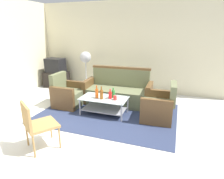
{
  "coord_description": "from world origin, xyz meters",
  "views": [
    {
      "loc": [
        1.38,
        -3.0,
        1.95
      ],
      "look_at": [
        0.02,
        0.9,
        0.65
      ],
      "focal_mm": 30.73,
      "sensor_mm": 36.0,
      "label": 1
    }
  ],
  "objects_px": {
    "cup": "(115,98)",
    "tv_stand": "(57,79)",
    "couch": "(118,92)",
    "pedestal_fan": "(86,59)",
    "television": "(55,65)",
    "bottle_green": "(113,94)",
    "armchair_right": "(159,107)",
    "armchair_left": "(68,95)",
    "coffee_table": "(104,103)",
    "bottle_red": "(110,95)",
    "bottle_brown": "(101,94)",
    "wicker_chair": "(36,122)",
    "bottle_orange": "(97,93)"
  },
  "relations": [
    {
      "from": "cup",
      "to": "tv_stand",
      "type": "relative_size",
      "value": 0.12
    },
    {
      "from": "couch",
      "to": "tv_stand",
      "type": "relative_size",
      "value": 2.28
    },
    {
      "from": "couch",
      "to": "pedestal_fan",
      "type": "distance_m",
      "value": 1.79
    },
    {
      "from": "television",
      "to": "tv_stand",
      "type": "bearing_deg",
      "value": 90.0
    },
    {
      "from": "couch",
      "to": "bottle_green",
      "type": "xyz_separation_m",
      "value": [
        0.09,
        -0.68,
        0.19
      ]
    },
    {
      "from": "pedestal_fan",
      "to": "tv_stand",
      "type": "bearing_deg",
      "value": -177.5
    },
    {
      "from": "armchair_right",
      "to": "cup",
      "type": "height_order",
      "value": "armchair_right"
    },
    {
      "from": "television",
      "to": "couch",
      "type": "bearing_deg",
      "value": 165.35
    },
    {
      "from": "bottle_green",
      "to": "armchair_left",
      "type": "bearing_deg",
      "value": 175.61
    },
    {
      "from": "couch",
      "to": "armchair_left",
      "type": "distance_m",
      "value": 1.34
    },
    {
      "from": "coffee_table",
      "to": "bottle_red",
      "type": "height_order",
      "value": "bottle_red"
    },
    {
      "from": "bottle_brown",
      "to": "tv_stand",
      "type": "relative_size",
      "value": 0.38
    },
    {
      "from": "armchair_left",
      "to": "bottle_green",
      "type": "height_order",
      "value": "armchair_left"
    },
    {
      "from": "coffee_table",
      "to": "armchair_left",
      "type": "bearing_deg",
      "value": 169.87
    },
    {
      "from": "bottle_brown",
      "to": "pedestal_fan",
      "type": "distance_m",
      "value": 2.21
    },
    {
      "from": "cup",
      "to": "bottle_green",
      "type": "bearing_deg",
      "value": 122.71
    },
    {
      "from": "couch",
      "to": "cup",
      "type": "distance_m",
      "value": 0.86
    },
    {
      "from": "tv_stand",
      "to": "wicker_chair",
      "type": "bearing_deg",
      "value": -60.06
    },
    {
      "from": "coffee_table",
      "to": "television",
      "type": "bearing_deg",
      "value": 146.52
    },
    {
      "from": "couch",
      "to": "bottle_orange",
      "type": "bearing_deg",
      "value": 70.68
    },
    {
      "from": "coffee_table",
      "to": "tv_stand",
      "type": "bearing_deg",
      "value": 146.56
    },
    {
      "from": "bottle_brown",
      "to": "tv_stand",
      "type": "bearing_deg",
      "value": 144.85
    },
    {
      "from": "armchair_right",
      "to": "wicker_chair",
      "type": "bearing_deg",
      "value": 133.0
    },
    {
      "from": "coffee_table",
      "to": "tv_stand",
      "type": "distance_m",
      "value": 2.92
    },
    {
      "from": "bottle_brown",
      "to": "cup",
      "type": "distance_m",
      "value": 0.32
    },
    {
      "from": "wicker_chair",
      "to": "bottle_red",
      "type": "bearing_deg",
      "value": 101.82
    },
    {
      "from": "armchair_right",
      "to": "bottle_green",
      "type": "bearing_deg",
      "value": 89.86
    },
    {
      "from": "bottle_red",
      "to": "wicker_chair",
      "type": "xyz_separation_m",
      "value": [
        -0.7,
        -1.69,
        -0.0
      ]
    },
    {
      "from": "coffee_table",
      "to": "pedestal_fan",
      "type": "bearing_deg",
      "value": 127.89
    },
    {
      "from": "armchair_right",
      "to": "television",
      "type": "xyz_separation_m",
      "value": [
        -3.7,
        1.48,
        0.47
      ]
    },
    {
      "from": "coffee_table",
      "to": "bottle_brown",
      "type": "xyz_separation_m",
      "value": [
        -0.02,
        -0.09,
        0.25
      ]
    },
    {
      "from": "bottle_brown",
      "to": "wicker_chair",
      "type": "distance_m",
      "value": 1.67
    },
    {
      "from": "armchair_right",
      "to": "tv_stand",
      "type": "xyz_separation_m",
      "value": [
        -3.7,
        1.47,
        -0.03
      ]
    },
    {
      "from": "bottle_green",
      "to": "wicker_chair",
      "type": "xyz_separation_m",
      "value": [
        -0.74,
        -1.78,
        -0.01
      ]
    },
    {
      "from": "coffee_table",
      "to": "television",
      "type": "relative_size",
      "value": 1.76
    },
    {
      "from": "television",
      "to": "pedestal_fan",
      "type": "relative_size",
      "value": 0.49
    },
    {
      "from": "television",
      "to": "bottle_red",
      "type": "bearing_deg",
      "value": 151.68
    },
    {
      "from": "cup",
      "to": "armchair_right",
      "type": "bearing_deg",
      "value": 10.6
    },
    {
      "from": "coffee_table",
      "to": "cup",
      "type": "relative_size",
      "value": 11.0
    },
    {
      "from": "pedestal_fan",
      "to": "wicker_chair",
      "type": "distance_m",
      "value": 3.46
    },
    {
      "from": "armchair_right",
      "to": "coffee_table",
      "type": "distance_m",
      "value": 1.27
    },
    {
      "from": "bottle_green",
      "to": "couch",
      "type": "bearing_deg",
      "value": 97.67
    },
    {
      "from": "bottle_orange",
      "to": "coffee_table",
      "type": "bearing_deg",
      "value": 19.1
    },
    {
      "from": "couch",
      "to": "coffee_table",
      "type": "relative_size",
      "value": 1.66
    },
    {
      "from": "tv_stand",
      "to": "pedestal_fan",
      "type": "distance_m",
      "value": 1.37
    },
    {
      "from": "bottle_orange",
      "to": "pedestal_fan",
      "type": "distance_m",
      "value": 2.11
    },
    {
      "from": "bottle_red",
      "to": "couch",
      "type": "bearing_deg",
      "value": 93.6
    },
    {
      "from": "armchair_right",
      "to": "bottle_orange",
      "type": "height_order",
      "value": "armchair_right"
    },
    {
      "from": "coffee_table",
      "to": "couch",
      "type": "bearing_deg",
      "value": 82.3
    },
    {
      "from": "wicker_chair",
      "to": "pedestal_fan",
      "type": "bearing_deg",
      "value": 136.89
    }
  ]
}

